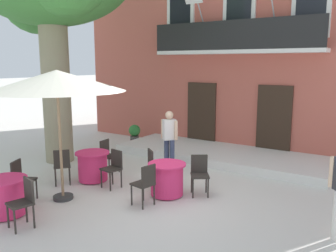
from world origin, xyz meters
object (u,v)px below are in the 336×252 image
Objects in this scene: cafe_chair_middle_1 at (113,166)px; cafe_chair_front_1 at (24,200)px; cafe_chair_near_tree_2 at (145,182)px; cafe_umbrella at (57,81)px; cafe_table_front at (6,197)px; cafe_table_near_tree at (167,179)px; pedestrian_mid_plaza at (169,138)px; cafe_chair_front_2 at (21,178)px; cafe_chair_middle_2 at (108,154)px; cafe_chair_near_tree_1 at (155,165)px; cafe_chair_near_tree_0 at (200,172)px; cafe_chair_middle_0 at (62,164)px; ground_planter_left at (135,133)px; cafe_table_middle at (93,166)px.

cafe_chair_front_1 is (0.08, -2.52, 0.00)m from cafe_chair_middle_1.
cafe_umbrella reaches higher than cafe_chair_near_tree_2.
cafe_umbrella reaches higher than cafe_table_front.
cafe_table_front is (-0.67, -2.41, -0.14)m from cafe_chair_middle_1.
cafe_table_near_tree is 0.51× the size of pedestrian_mid_plaza.
cafe_chair_front_1 is (0.75, -0.10, 0.14)m from cafe_table_front.
cafe_chair_front_2 is at bearing 122.44° from cafe_table_front.
cafe_chair_middle_2 is 2.57m from cafe_chair_front_2.
pedestrian_mid_plaza is (1.12, 4.20, 0.57)m from cafe_table_front.
cafe_table_front is at bearing -102.01° from cafe_umbrella.
cafe_chair_middle_2 is at bearing 175.10° from cafe_chair_near_tree_1.
cafe_chair_near_tree_2 is at bearing -63.29° from cafe_chair_near_tree_1.
cafe_table_near_tree is at bearing -13.47° from cafe_chair_middle_2.
pedestrian_mid_plaza is at bearing 73.85° from cafe_umbrella.
cafe_chair_near_tree_0 is 2.89m from cafe_chair_middle_2.
cafe_chair_near_tree_2 is at bearing -21.08° from cafe_chair_middle_1.
cafe_table_front is at bearing -74.75° from cafe_chair_middle_0.
cafe_chair_near_tree_1 is 3.23m from cafe_chair_front_1.
cafe_chair_front_2 is (-2.43, -1.25, 0.00)m from cafe_chair_near_tree_2.
cafe_chair_near_tree_1 and cafe_chair_middle_0 have the same top height.
cafe_umbrella is 4.22× the size of ground_planter_left.
cafe_chair_near_tree_1 is 4.88m from ground_planter_left.
cafe_chair_near_tree_1 is at bearing 64.76° from cafe_table_front.
cafe_chair_middle_2 is at bearing 139.25° from cafe_chair_middle_1.
cafe_table_middle is 0.77m from cafe_chair_middle_1.
cafe_chair_front_1 is at bearing -57.21° from cafe_chair_middle_0.
cafe_chair_near_tree_0 is 1.00× the size of cafe_chair_near_tree_2.
cafe_chair_near_tree_2 is 2.61m from cafe_chair_middle_2.
ground_planter_left is at bearing 117.41° from cafe_chair_middle_2.
ground_planter_left is 0.40× the size of pedestrian_mid_plaza.
cafe_chair_front_1 is 4.34m from pedestrian_mid_plaza.
cafe_table_middle is 0.95× the size of cafe_chair_middle_1.
cafe_table_near_tree is 0.95× the size of cafe_chair_middle_1.
cafe_chair_front_1 reaches higher than cafe_table_front.
cafe_chair_near_tree_0 is 3.94m from cafe_chair_front_2.
cafe_chair_front_2 is (-1.08, -1.78, 0.00)m from cafe_chair_middle_1.
cafe_table_near_tree is 3.05m from cafe_chair_front_1.
cafe_chair_front_1 is at bearing -67.74° from ground_planter_left.
cafe_chair_near_tree_1 and cafe_chair_middle_2 have the same top height.
cafe_table_near_tree is at bearing 39.02° from cafe_chair_front_2.
cafe_chair_near_tree_0 is 1.05× the size of cafe_table_middle.
cafe_umbrella reaches higher than cafe_table_near_tree.
cafe_table_middle is (-2.73, -0.67, -0.14)m from cafe_chair_near_tree_0.
pedestrian_mid_plaza reaches higher than cafe_chair_middle_0.
cafe_chair_near_tree_2 is at bearing 57.35° from cafe_chair_front_1.
cafe_chair_near_tree_0 and cafe_chair_middle_0 have the same top height.
cafe_chair_middle_1 is 1.00× the size of cafe_chair_front_2.
cafe_table_near_tree and cafe_table_front have the same top height.
cafe_chair_near_tree_0 is 1.05× the size of cafe_table_front.
cafe_chair_middle_1 is at bearing -57.35° from ground_planter_left.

